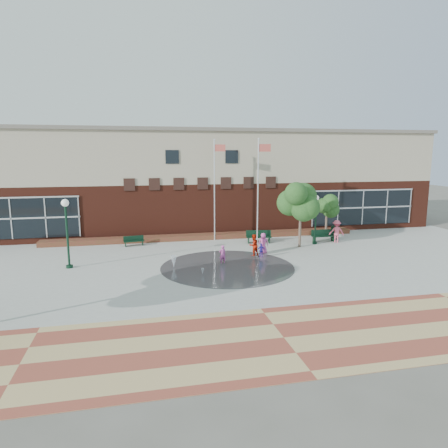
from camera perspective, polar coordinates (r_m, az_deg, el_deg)
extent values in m
plane|color=#666056|center=(22.52, 2.18, -8.29)|extent=(120.00, 120.00, 0.00)
cube|color=#A8A8A0|center=(26.24, 0.00, -5.59)|extent=(46.00, 18.00, 0.01)
cube|color=#9C4533|center=(16.32, 8.53, -15.79)|extent=(46.00, 6.00, 0.01)
cylinder|color=#383A3D|center=(25.30, 0.48, -6.19)|extent=(8.40, 8.40, 0.01)
cube|color=#5A2317|center=(38.86, -4.23, 2.90)|extent=(44.00, 10.00, 4.50)
cube|color=tan|center=(38.56, -4.31, 9.55)|extent=(44.00, 10.00, 4.50)
cube|color=slate|center=(38.61, -4.36, 12.97)|extent=(44.40, 10.40, 0.30)
cube|color=black|center=(34.90, -28.14, 0.69)|extent=(10.00, 0.12, 3.19)
cube|color=black|center=(39.23, 19.16, 2.24)|extent=(10.00, 0.12, 3.19)
cube|color=black|center=(33.29, -7.42, 9.49)|extent=(1.10, 0.10, 1.10)
cube|color=black|center=(34.08, 1.10, 9.59)|extent=(1.10, 0.10, 1.10)
cube|color=maroon|center=(33.49, -2.76, -2.15)|extent=(26.00, 1.20, 0.40)
cylinder|color=silver|center=(32.41, -1.37, 4.69)|extent=(0.10, 0.10, 8.09)
sphere|color=silver|center=(32.28, -1.40, 11.95)|extent=(0.16, 0.16, 0.16)
cube|color=#B84C42|center=(32.24, -0.60, 10.81)|extent=(0.86, 0.24, 0.54)
cylinder|color=silver|center=(31.01, 4.86, 4.43)|extent=(0.10, 0.10, 8.11)
sphere|color=silver|center=(30.88, 4.97, 12.04)|extent=(0.17, 0.17, 0.17)
cube|color=#B84C42|center=(30.92, 5.83, 10.77)|extent=(0.92, 0.20, 0.57)
cylinder|color=black|center=(26.49, -21.46, -1.81)|extent=(0.14, 0.14, 3.91)
cylinder|color=black|center=(26.91, -21.20, -5.69)|extent=(0.41, 0.41, 0.18)
sphere|color=white|center=(26.16, -21.76, 2.82)|extent=(0.46, 0.46, 0.46)
cylinder|color=black|center=(32.07, 12.94, 0.23)|extent=(0.12, 0.12, 3.49)
cylinder|color=black|center=(32.39, 12.82, -2.67)|extent=(0.37, 0.37, 0.16)
sphere|color=white|center=(31.80, 13.07, 3.66)|extent=(0.41, 0.41, 0.41)
cube|color=black|center=(31.62, -12.74, -2.41)|extent=(1.60, 0.65, 0.05)
cube|color=black|center=(31.76, -12.80, -1.99)|extent=(1.54, 0.27, 0.39)
cube|color=black|center=(31.95, 5.01, -1.86)|extent=(2.07, 0.87, 0.07)
cube|color=black|center=(32.13, 4.95, -1.32)|extent=(1.99, 0.37, 0.50)
cube|color=black|center=(33.25, 14.04, -1.68)|extent=(1.95, 0.54, 0.06)
cube|color=black|center=(33.41, 13.88, -1.18)|extent=(1.94, 0.06, 0.49)
cylinder|color=black|center=(34.54, 15.52, -1.26)|extent=(0.62, 0.62, 1.04)
cylinder|color=black|center=(34.44, 15.57, -0.38)|extent=(0.66, 0.66, 0.06)
cylinder|color=#4B3A30|center=(30.79, 10.81, -0.57)|extent=(0.20, 0.20, 2.99)
cylinder|color=#4B3A30|center=(35.86, 14.39, 0.15)|extent=(0.19, 0.19, 2.20)
cone|color=white|center=(25.32, -7.17, -6.26)|extent=(0.39, 0.39, 0.76)
cone|color=white|center=(23.72, -3.06, -7.33)|extent=(0.17, 0.17, 0.39)
imported|color=#D14DAA|center=(25.95, -0.22, -4.37)|extent=(0.49, 0.37, 1.23)
imported|color=red|center=(27.91, 4.25, -3.04)|extent=(0.91, 0.83, 1.53)
imported|color=#C64898|center=(28.68, 5.62, -2.75)|extent=(0.81, 0.60, 1.49)
imported|color=#3829AE|center=(27.53, 5.34, -3.80)|extent=(0.61, 0.30, 1.01)
imported|color=#E95876|center=(33.21, 15.77, -1.03)|extent=(1.32, 0.98, 1.82)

